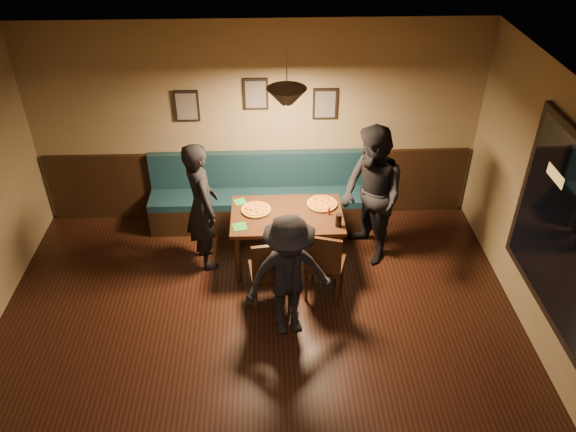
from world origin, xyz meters
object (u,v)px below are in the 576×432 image
at_px(dining_table, 287,238).
at_px(soda_glass, 339,220).
at_px(chair_near_right, 325,262).
at_px(diner_front, 289,277).
at_px(tabasco_bottle, 329,210).
at_px(chair_near_left, 270,270).
at_px(diner_right, 372,196).
at_px(booth_bench, 259,194).
at_px(diner_left, 202,206).

height_order(dining_table, soda_glass, soda_glass).
distance_m(chair_near_right, diner_front, 0.78).
bearing_deg(tabasco_bottle, diner_front, -114.58).
height_order(chair_near_left, soda_glass, chair_near_left).
height_order(chair_near_right, tabasco_bottle, chair_near_right).
bearing_deg(chair_near_right, diner_right, 65.90).
height_order(booth_bench, tabasco_bottle, booth_bench).
height_order(booth_bench, chair_near_right, booth_bench).
relative_size(booth_bench, tabasco_bottle, 24.98).
height_order(chair_near_right, diner_right, diner_right).
bearing_deg(booth_bench, dining_table, -67.42).
bearing_deg(diner_left, booth_bench, -61.29).
bearing_deg(dining_table, diner_left, 177.57).
distance_m(chair_near_right, diner_left, 1.66).
bearing_deg(chair_near_left, booth_bench, 86.74).
relative_size(dining_table, chair_near_right, 1.43).
bearing_deg(soda_glass, booth_bench, 130.24).
bearing_deg(chair_near_right, dining_table, 140.22).
bearing_deg(diner_front, diner_left, 115.31).
relative_size(diner_right, tabasco_bottle, 15.21).
xyz_separation_m(diner_right, tabasco_bottle, (-0.54, -0.13, -0.11)).
bearing_deg(diner_right, dining_table, -108.22).
bearing_deg(soda_glass, chair_near_left, -148.32).
xyz_separation_m(dining_table, soda_glass, (0.61, -0.28, 0.45)).
relative_size(chair_near_right, diner_front, 0.64).
bearing_deg(diner_left, dining_table, -113.72).
xyz_separation_m(chair_near_left, diner_left, (-0.82, 0.83, 0.35)).
bearing_deg(dining_table, booth_bench, 112.57).
relative_size(chair_near_right, diner_right, 0.53).
bearing_deg(diner_right, soda_glass, -73.64).
bearing_deg(diner_front, diner_right, 36.84).
bearing_deg(chair_near_left, dining_table, 66.27).
bearing_deg(diner_left, tabasco_bottle, -114.05).
bearing_deg(tabasco_bottle, diner_right, 13.47).
relative_size(soda_glass, tabasco_bottle, 1.39).
height_order(booth_bench, chair_near_left, chair_near_left).
distance_m(diner_right, diner_front, 1.71).
relative_size(dining_table, chair_near_left, 1.36).
xyz_separation_m(diner_left, tabasco_bottle, (1.56, -0.07, -0.05)).
distance_m(dining_table, diner_front, 1.27).
xyz_separation_m(booth_bench, chair_near_right, (0.78, -1.50, -0.02)).
relative_size(diner_front, tabasco_bottle, 12.55).
bearing_deg(tabasco_bottle, diner_left, 177.25).
xyz_separation_m(dining_table, diner_right, (1.06, 0.10, 0.54)).
bearing_deg(booth_bench, diner_right, -28.34).
relative_size(booth_bench, dining_table, 2.17).
height_order(chair_near_left, diner_front, diner_front).
bearing_deg(diner_right, tabasco_bottle, -100.07).
bearing_deg(dining_table, diner_right, 5.31).
distance_m(dining_table, diner_right, 1.19).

